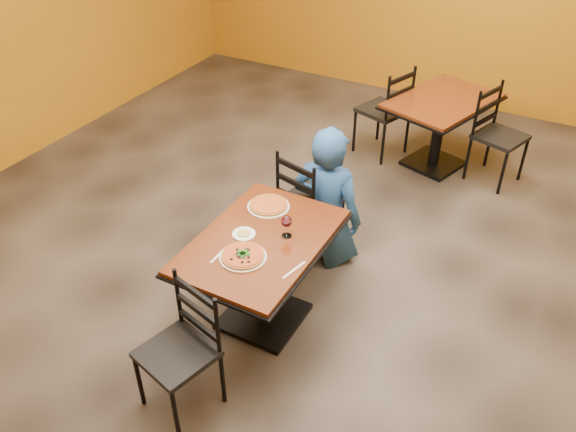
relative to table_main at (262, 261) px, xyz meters
The scene contains 17 objects.
floor 0.75m from the table_main, 90.00° to the left, with size 7.00×8.00×0.01m, color black.
table_main is the anchor object (origin of this frame).
table_second 2.86m from the table_main, 81.15° to the left, with size 1.09×1.34×0.75m.
chair_main_near 0.90m from the table_main, 94.59° to the right, with size 0.41×0.41×0.90m, color black, non-canonical shape.
chair_main_far 0.96m from the table_main, 95.70° to the left, with size 0.42×0.42×0.94m, color black, non-canonical shape.
chair_second_left 2.83m from the table_main, 93.51° to the left, with size 0.44×0.44×0.98m, color black, non-canonical shape.
chair_second_right 3.01m from the table_main, 69.57° to the left, with size 0.43×0.43×0.96m, color black, non-canonical shape.
diner 0.93m from the table_main, 85.71° to the left, with size 0.60×0.39×1.20m, color navy.
plate_main 0.30m from the table_main, 90.36° to the right, with size 0.31×0.31×0.01m, color white.
pizza_main 0.31m from the table_main, 90.36° to the right, with size 0.28×0.28×0.02m, color maroon.
plate_far 0.43m from the table_main, 112.39° to the left, with size 0.31×0.31×0.01m, color white.
pizza_far 0.44m from the table_main, 112.39° to the left, with size 0.28×0.28×0.02m, color #C67D26.
side_plate 0.24m from the table_main, behind, with size 0.16×0.16×0.01m, color white.
dip 0.24m from the table_main, behind, with size 0.09×0.09×0.01m, color tan.
wine_glass 0.33m from the table_main, 39.44° to the left, with size 0.08×0.08×0.18m, color white, non-canonical shape.
fork 0.37m from the table_main, 119.22° to the right, with size 0.01×0.19×0.00m, color silver.
knife 0.44m from the table_main, 27.13° to the right, with size 0.01×0.21×0.00m, color silver.
Camera 1 is at (1.66, -3.18, 3.18)m, focal length 36.58 mm.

